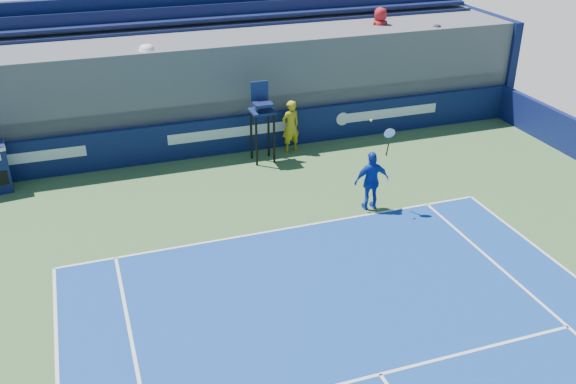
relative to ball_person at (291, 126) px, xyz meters
name	(u,v)px	position (x,y,z in m)	size (l,w,h in m)	color
ball_person	(291,126)	(0.00, 0.00, 0.00)	(0.62, 0.41, 1.70)	gold
back_hoarding	(231,135)	(-1.83, 0.52, -0.26)	(20.40, 0.21, 1.20)	#0C1845
umpire_chair	(262,114)	(-1.06, -0.41, 0.67)	(0.70, 0.70, 2.48)	black
tennis_player	(372,181)	(0.73, -4.37, -0.03)	(0.97, 0.47, 2.57)	#1434A8
stadium_seating	(214,79)	(-1.82, 2.57, 0.97)	(21.00, 4.05, 4.40)	#59595E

